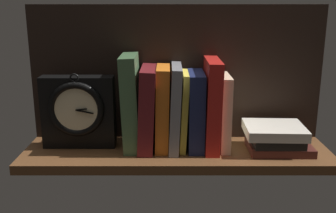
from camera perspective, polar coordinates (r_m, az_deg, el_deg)
ground_plane at (r=108.86cm, az=1.07°, el=-6.79°), size 82.57×22.45×2.50cm
back_panel at (r=113.45cm, az=1.00°, el=4.82°), size 82.57×1.20×38.15cm
book_green_romantic at (r=106.72cm, az=-5.53°, el=0.58°), size 5.04×13.58×25.50cm
book_maroon_dawkins at (r=106.83cm, az=-3.16°, el=-0.27°), size 4.98×15.71×22.25cm
book_orange_pandolfini at (r=106.67cm, az=-0.99°, el=-0.22°), size 3.89×13.00×22.35cm
book_gray_chess at (r=106.63cm, az=0.81°, el=-0.14°), size 3.47×15.83×22.68cm
book_yellow_seinlanguage at (r=106.94cm, az=2.10°, el=-0.59°), size 2.55×12.13×20.89cm
book_navy_bierce at (r=107.11cm, az=3.80°, el=-0.59°), size 4.20×13.78×20.85cm
book_red_requiem at (r=107.05cm, az=6.07°, el=0.28°), size 4.07×16.28×24.25cm
book_cream_twain at (r=108.02cm, az=7.85°, el=-0.77°), size 2.65×12.52×20.09cm
framed_clock at (r=109.96cm, az=-12.98°, el=-0.70°), size 19.62×6.31×20.96cm
book_stack_side at (r=110.16cm, az=15.11°, el=-4.38°), size 17.78×14.16×7.01cm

